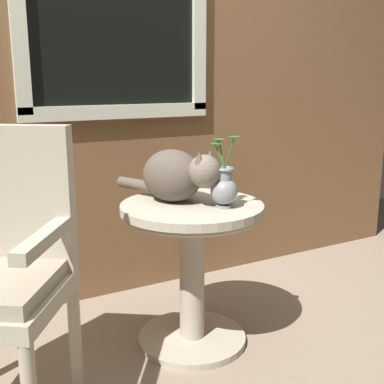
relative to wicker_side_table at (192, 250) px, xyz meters
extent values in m
plane|color=gray|center=(-0.06, -0.20, -0.43)|extent=(6.00, 6.00, 0.00)
cube|color=brown|center=(-0.06, 0.67, 0.87)|extent=(4.00, 0.04, 2.60)
cube|color=beige|center=(-0.07, 0.63, 0.55)|extent=(0.99, 0.03, 0.07)
cube|color=beige|center=(0.39, 0.63, 1.07)|extent=(0.07, 0.03, 1.03)
cube|color=black|center=(-0.07, 0.64, 1.07)|extent=(0.90, 0.01, 1.01)
cylinder|color=#B2A893|center=(0.00, 0.00, -0.42)|extent=(0.48, 0.48, 0.03)
cylinder|color=#B2A893|center=(0.00, 0.00, -0.12)|extent=(0.11, 0.11, 0.57)
cylinder|color=#B2A893|center=(0.00, 0.00, 0.19)|extent=(0.60, 0.60, 0.03)
torus|color=#B2A893|center=(0.00, 0.00, 0.16)|extent=(0.58, 0.58, 0.02)
cylinder|color=#B2A893|center=(-0.55, -0.13, -0.21)|extent=(0.04, 0.04, 0.44)
cube|color=#B2A893|center=(-0.73, -0.02, 0.32)|extent=(0.42, 0.31, 0.50)
cube|color=#B2A893|center=(-0.67, -0.29, 0.25)|extent=(0.26, 0.35, 0.04)
ellipsoid|color=brown|center=(-0.05, 0.08, 0.31)|extent=(0.31, 0.33, 0.22)
sphere|color=#76695D|center=(0.02, -0.08, 0.35)|extent=(0.13, 0.13, 0.13)
cone|color=brown|center=(-0.02, -0.09, 0.41)|extent=(0.04, 0.04, 0.05)
cone|color=brown|center=(0.05, -0.06, 0.41)|extent=(0.04, 0.04, 0.05)
cylinder|color=brown|center=(-0.13, 0.26, 0.25)|extent=(0.14, 0.24, 0.05)
cylinder|color=gray|center=(0.08, -0.12, 0.21)|extent=(0.07, 0.07, 0.01)
ellipsoid|color=gray|center=(0.08, -0.12, 0.27)|extent=(0.11, 0.11, 0.11)
cylinder|color=gray|center=(0.08, -0.12, 0.34)|extent=(0.06, 0.06, 0.05)
torus|color=gray|center=(0.08, -0.12, 0.36)|extent=(0.08, 0.08, 0.01)
cylinder|color=#387533|center=(0.07, -0.10, 0.41)|extent=(0.03, 0.03, 0.09)
cone|color=#387533|center=(0.06, -0.09, 0.45)|extent=(0.04, 0.04, 0.02)
cylinder|color=#387533|center=(0.08, -0.10, 0.41)|extent=(0.01, 0.04, 0.11)
cone|color=#387533|center=(0.08, -0.08, 0.47)|extent=(0.04, 0.04, 0.02)
cylinder|color=#387533|center=(0.09, -0.14, 0.42)|extent=(0.02, 0.05, 0.13)
cone|color=#387533|center=(0.10, -0.16, 0.49)|extent=(0.04, 0.04, 0.02)
camera|label=1|loc=(-0.96, -1.73, 0.71)|focal=45.82mm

